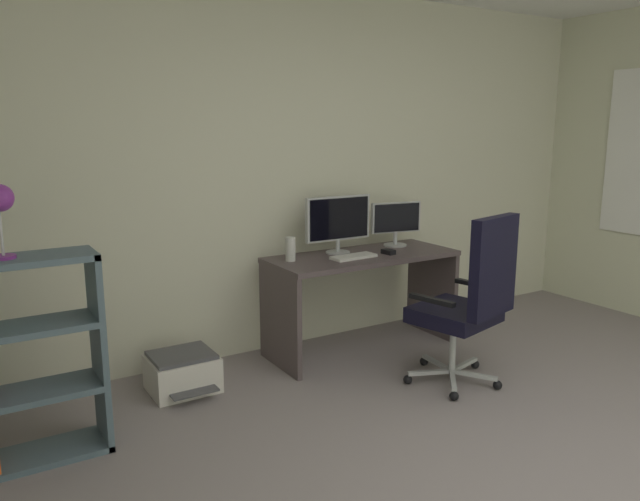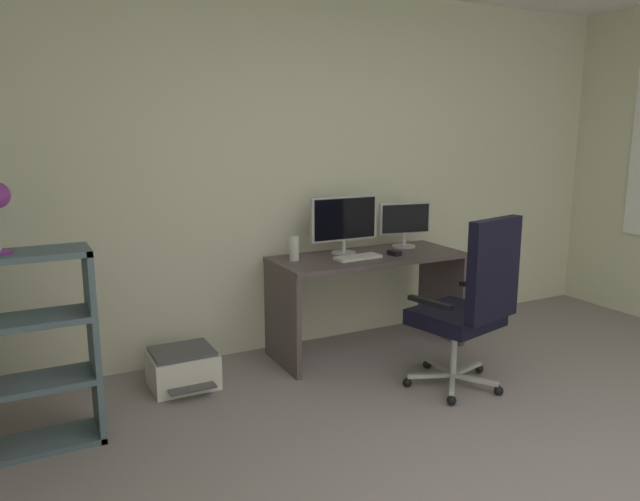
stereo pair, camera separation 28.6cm
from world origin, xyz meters
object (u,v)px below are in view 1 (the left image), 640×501
at_px(office_chair, 470,298).
at_px(desk_lamp, 0,203).
at_px(keyboard, 354,257).
at_px(computer_mouse, 388,252).
at_px(monitor_main, 338,220).
at_px(printer, 183,372).
at_px(monitor_secondary, 396,220).
at_px(desk, 362,280).
at_px(desktop_speaker, 290,249).

relative_size(office_chair, desk_lamp, 3.22).
bearing_deg(keyboard, computer_mouse, -7.73).
height_order(monitor_main, desk_lamp, desk_lamp).
bearing_deg(printer, monitor_secondary, 4.28).
relative_size(monitor_secondary, desk_lamp, 1.19).
bearing_deg(office_chair, computer_mouse, 91.71).
distance_m(monitor_secondary, printer, 1.99).
bearing_deg(office_chair, desk, 101.76).
distance_m(computer_mouse, desk_lamp, 2.61).
xyz_separation_m(desk_lamp, printer, (0.96, 0.40, -1.19)).
relative_size(monitor_main, office_chair, 0.48).
relative_size(desktop_speaker, desk_lamp, 0.48).
relative_size(computer_mouse, office_chair, 0.09).
bearing_deg(keyboard, office_chair, -72.71).
bearing_deg(monitor_secondary, office_chair, -101.82).
height_order(keyboard, desk_lamp, desk_lamp).
bearing_deg(desktop_speaker, monitor_secondary, 2.82).
distance_m(keyboard, computer_mouse, 0.30).
distance_m(desktop_speaker, desk_lamp, 1.93).
distance_m(monitor_main, desktop_speaker, 0.46).
bearing_deg(monitor_main, desktop_speaker, -173.66).
height_order(keyboard, printer, keyboard).
bearing_deg(keyboard, printer, 173.33).
bearing_deg(office_chair, monitor_main, 107.27).
bearing_deg(desk, office_chair, -78.24).
distance_m(desk, monitor_secondary, 0.58).
height_order(desk, monitor_main, monitor_main).
xyz_separation_m(desk, monitor_secondary, (0.41, 0.13, 0.40)).
height_order(desktop_speaker, printer, desktop_speaker).
distance_m(desk_lamp, printer, 1.58).
height_order(computer_mouse, desk_lamp, desk_lamp).
bearing_deg(computer_mouse, printer, 169.55).
distance_m(computer_mouse, office_chair, 0.83).
bearing_deg(desk, computer_mouse, -30.36).
bearing_deg(keyboard, monitor_main, 86.87).
relative_size(monitor_main, computer_mouse, 5.37).
bearing_deg(monitor_secondary, keyboard, -159.44).
xyz_separation_m(desk, keyboard, (-0.13, -0.08, 0.21)).
distance_m(monitor_secondary, keyboard, 0.61).
height_order(desktop_speaker, desk_lamp, desk_lamp).
bearing_deg(office_chair, desk_lamp, 168.96).
relative_size(desk, computer_mouse, 14.19).
distance_m(keyboard, office_chair, 0.91).
distance_m(desk, desktop_speaker, 0.63).
xyz_separation_m(desk, desk_lamp, (-2.36, -0.41, 0.77)).
bearing_deg(desk_lamp, printer, 22.86).
height_order(office_chair, printer, office_chair).
xyz_separation_m(desk, computer_mouse, (0.17, -0.10, 0.21)).
distance_m(keyboard, desktop_speaker, 0.46).
xyz_separation_m(monitor_main, desktop_speaker, (-0.43, -0.05, -0.16)).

